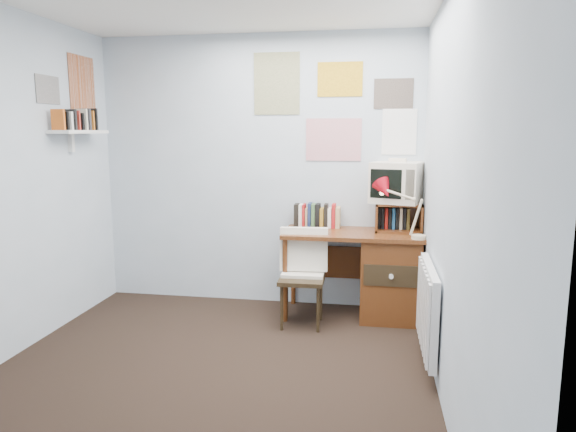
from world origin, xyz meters
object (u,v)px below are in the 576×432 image
Objects in this scene: desk_chair at (302,280)px; tv_riser at (398,217)px; desk at (383,272)px; crt_tv at (397,180)px; radiator at (428,308)px; desk_lamp at (420,213)px; wall_shelf at (79,132)px.

tv_riser is at bearing 26.36° from desk_chair.
desk is 0.81m from crt_tv.
desk is 0.97m from radiator.
desk_lamp is (0.94, 0.09, 0.58)m from desk_chair.
desk_chair is 1.20m from crt_tv.
tv_riser is (-0.15, 0.33, -0.09)m from desk_lamp.
desk is at bearing 132.87° from desk_lamp.
wall_shelf is (-2.57, -0.38, 1.21)m from desk.
crt_tv is (0.77, 0.44, 0.81)m from desk_chair.
wall_shelf is (-2.84, -0.16, 0.65)m from desk_lamp.
desk_lamp reaches higher than desk_chair.
desk_lamp reaches higher than desk.
tv_riser reaches higher than desk_chair.
crt_tv is at bearing 28.15° from desk_chair.
radiator is at bearing -63.50° from crt_tv.
wall_shelf reaches higher than desk_chair.
desk_lamp is 0.69× the size of wall_shelf.
wall_shelf is (-2.67, -0.51, 0.42)m from crt_tv.
tv_riser is 0.32m from crt_tv.
crt_tv is at bearing 137.22° from tv_riser.
crt_tv reaches higher than desk_lamp.
desk_lamp reaches higher than radiator.
desk_chair is at bearing -152.41° from tv_riser.
desk is 1.50× the size of radiator.
desk_chair is 0.99× the size of radiator.
crt_tv reaches higher than tv_riser.
tv_riser is at bearing 42.96° from desk.
desk_lamp is at bearing -47.63° from crt_tv.
desk is at bearing 8.40° from wall_shelf.
desk reaches higher than radiator.
desk_chair reaches higher than radiator.
tv_riser is 1.15m from radiator.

